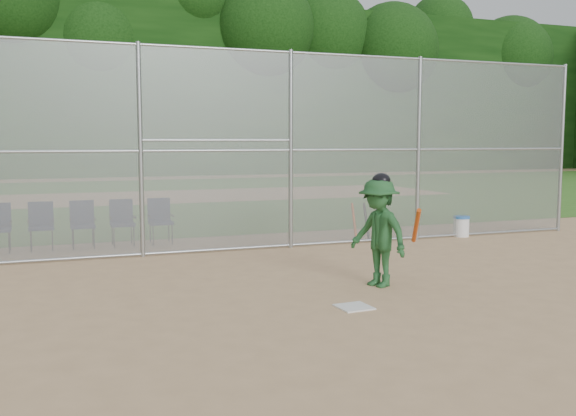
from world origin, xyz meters
name	(u,v)px	position (x,y,z in m)	size (l,w,h in m)	color
ground	(357,312)	(0.00, 0.00, 0.00)	(100.00, 100.00, 0.00)	tan
grass_strip	(148,197)	(0.00, 18.00, 0.01)	(100.00, 100.00, 0.00)	#33661E
dirt_patch_far	(148,197)	(0.00, 18.00, 0.01)	(24.00, 24.00, 0.00)	tan
backstop_fence	(243,147)	(0.00, 5.00, 2.07)	(16.09, 0.09, 4.00)	gray
treeline	(138,60)	(0.00, 20.00, 5.50)	(81.00, 60.00, 11.00)	black
home_plate	(354,307)	(0.07, 0.22, 0.01)	(0.43, 0.43, 0.02)	white
batter_at_plate	(379,232)	(0.98, 1.24, 0.83)	(1.03, 1.32, 1.71)	#215328
water_cooler	(461,226)	(5.21, 5.04, 0.24)	(0.37, 0.37, 0.47)	white
spare_bats	(366,222)	(2.91, 5.31, 0.41)	(0.66, 0.35, 0.83)	#D84C14
chair_3	(41,227)	(-3.80, 6.44, 0.48)	(0.54, 0.52, 0.96)	#111C3E
chair_4	(83,225)	(-3.00, 6.44, 0.48)	(0.54, 0.52, 0.96)	#111C3E
chair_5	(123,223)	(-2.21, 6.44, 0.48)	(0.54, 0.52, 0.96)	#111C3E
chair_6	(161,221)	(-1.41, 6.44, 0.48)	(0.54, 0.52, 0.96)	#111C3E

